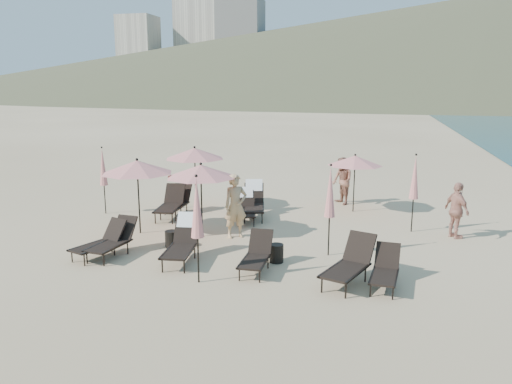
% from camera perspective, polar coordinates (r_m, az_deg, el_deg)
% --- Properties ---
extents(ground, '(800.00, 800.00, 0.00)m').
position_cam_1_polar(ground, '(12.67, 0.05, -8.27)').
color(ground, '#D6BA8C').
rests_on(ground, ground).
extents(hotel_skyline, '(109.00, 82.00, 55.00)m').
position_cam_1_polar(hotel_skyline, '(299.42, -4.86, 15.66)').
color(hotel_skyline, beige).
rests_on(hotel_skyline, ground).
extents(lounger_0, '(0.80, 1.68, 0.93)m').
position_cam_1_polar(lounger_0, '(13.69, -15.99, -5.26)').
color(lounger_0, black).
rests_on(lounger_0, ground).
extents(lounger_1, '(1.06, 1.65, 0.89)m').
position_cam_1_polar(lounger_1, '(13.74, -17.35, -5.38)').
color(lounger_1, black).
rests_on(lounger_1, ground).
extents(lounger_2, '(0.87, 1.85, 1.11)m').
position_cam_1_polar(lounger_2, '(12.93, -8.39, -5.49)').
color(lounger_2, black).
rests_on(lounger_2, ground).
extents(lounger_3, '(0.61, 1.54, 0.88)m').
position_cam_1_polar(lounger_3, '(12.10, 0.05, -7.18)').
color(lounger_3, black).
rests_on(lounger_3, ground).
extents(lounger_4, '(1.23, 1.90, 1.02)m').
position_cam_1_polar(lounger_4, '(11.56, 10.66, -7.98)').
color(lounger_4, black).
rests_on(lounger_4, ground).
extents(lounger_5, '(0.69, 1.51, 0.84)m').
position_cam_1_polar(lounger_5, '(11.57, 14.55, -8.57)').
color(lounger_5, black).
rests_on(lounger_5, ground).
extents(lounger_6, '(0.70, 1.72, 0.98)m').
position_cam_1_polar(lounger_6, '(17.54, -9.07, -1.13)').
color(lounger_6, black).
rests_on(lounger_6, ground).
extents(lounger_7, '(0.93, 1.88, 1.04)m').
position_cam_1_polar(lounger_7, '(17.23, -9.75, -1.30)').
color(lounger_7, black).
rests_on(lounger_7, ground).
extents(lounger_8, '(1.02, 1.72, 1.01)m').
position_cam_1_polar(lounger_8, '(16.61, -1.19, -1.61)').
color(lounger_8, black).
rests_on(lounger_8, ground).
extents(lounger_9, '(1.10, 1.98, 1.17)m').
position_cam_1_polar(lounger_9, '(17.11, -0.26, -0.96)').
color(lounger_9, black).
rests_on(lounger_9, ground).
extents(umbrella_open_0, '(2.15, 2.15, 2.31)m').
position_cam_1_polar(umbrella_open_0, '(15.25, -13.43, 2.80)').
color(umbrella_open_0, black).
rests_on(umbrella_open_0, ground).
extents(umbrella_open_1, '(2.07, 2.07, 2.23)m').
position_cam_1_polar(umbrella_open_1, '(14.59, -6.32, 2.37)').
color(umbrella_open_1, black).
rests_on(umbrella_open_1, ground).
extents(umbrella_open_2, '(2.15, 2.15, 2.31)m').
position_cam_1_polar(umbrella_open_2, '(18.02, -7.02, 4.40)').
color(umbrella_open_2, black).
rests_on(umbrella_open_2, ground).
extents(umbrella_open_3, '(1.93, 1.93, 2.08)m').
position_cam_1_polar(umbrella_open_3, '(17.86, 11.25, 3.54)').
color(umbrella_open_3, black).
rests_on(umbrella_open_3, ground).
extents(umbrella_closed_0, '(0.29, 0.29, 2.50)m').
position_cam_1_polar(umbrella_closed_0, '(11.12, -6.76, -1.85)').
color(umbrella_closed_0, black).
rests_on(umbrella_closed_0, ground).
extents(umbrella_closed_1, '(0.28, 0.28, 2.42)m').
position_cam_1_polar(umbrella_closed_1, '(15.79, 17.68, 1.56)').
color(umbrella_closed_1, black).
rests_on(umbrella_closed_1, ground).
extents(umbrella_closed_2, '(0.28, 0.28, 2.37)m').
position_cam_1_polar(umbrella_closed_2, '(18.07, -17.09, 2.73)').
color(umbrella_closed_2, black).
rests_on(umbrella_closed_2, ground).
extents(umbrella_closed_3, '(0.29, 0.29, 2.45)m').
position_cam_1_polar(umbrella_closed_3, '(13.01, 8.47, -0.03)').
color(umbrella_closed_3, black).
rests_on(umbrella_closed_3, ground).
extents(side_table_0, '(0.38, 0.38, 0.47)m').
position_cam_1_polar(side_table_0, '(14.08, -9.59, -5.33)').
color(side_table_0, black).
rests_on(side_table_0, ground).
extents(side_table_1, '(0.36, 0.36, 0.47)m').
position_cam_1_polar(side_table_1, '(12.76, 2.35, -7.00)').
color(side_table_1, black).
rests_on(side_table_1, ground).
extents(beachgoer_a, '(0.83, 0.77, 1.90)m').
position_cam_1_polar(beachgoer_a, '(14.64, -2.34, -1.61)').
color(beachgoer_a, tan).
rests_on(beachgoer_a, ground).
extents(beachgoer_b, '(1.04, 1.10, 1.79)m').
position_cam_1_polar(beachgoer_b, '(19.11, 9.82, 1.25)').
color(beachgoer_b, '#93604C').
rests_on(beachgoer_b, ground).
extents(beachgoer_c, '(0.85, 1.05, 1.67)m').
position_cam_1_polar(beachgoer_c, '(15.73, 21.97, -1.96)').
color(beachgoer_c, tan).
rests_on(beachgoer_c, ground).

